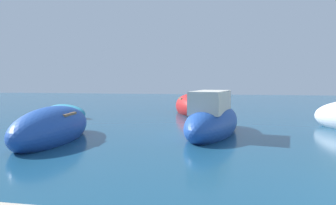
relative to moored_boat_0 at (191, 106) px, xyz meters
The scene contains 4 objects.
moored_boat_0 is the anchor object (origin of this frame).
moored_boat_1 7.62m from the moored_boat_0, 153.44° to the right, with size 3.41×2.29×0.96m.
moored_boat_3 10.53m from the moored_boat_0, 110.96° to the right, with size 2.18×5.06×1.57m.
moored_boat_4 7.71m from the moored_boat_0, 76.97° to the right, with size 2.64×5.49×2.08m.
Camera 1 is at (-4.52, -5.72, 2.17)m, focal length 34.06 mm.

